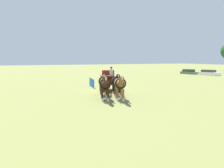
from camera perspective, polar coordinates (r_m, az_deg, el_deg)
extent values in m
plane|color=olive|center=(26.11, -1.19, -1.57)|extent=(220.00, 220.00, 0.00)
cube|color=maroon|center=(25.97, -1.20, 1.18)|extent=(2.99, 2.30, 0.96)
cube|color=brown|center=(24.37, -0.95, 2.06)|extent=(0.98, 1.46, 0.12)
cube|color=maroon|center=(24.03, -0.88, 0.44)|extent=(0.63, 1.21, 0.60)
cube|color=maroon|center=(24.64, -1.00, 2.89)|extent=(0.51, 1.29, 0.55)
cube|color=gold|center=(26.03, -1.19, -0.10)|extent=(2.78, 1.13, 0.16)
cylinder|color=gold|center=(25.06, 0.91, -0.35)|extent=(1.29, 0.53, 1.35)
cylinder|color=black|center=(25.06, 0.91, -0.35)|extent=(0.25, 0.24, 0.20)
cylinder|color=gold|center=(24.94, -2.97, -0.39)|extent=(1.29, 0.53, 1.35)
cylinder|color=black|center=(24.94, -2.97, -0.39)|extent=(0.25, 0.24, 0.20)
cylinder|color=gold|center=(27.14, 0.44, 0.17)|extent=(1.29, 0.53, 1.35)
cylinder|color=black|center=(27.14, 0.44, 0.17)|extent=(0.25, 0.24, 0.20)
cylinder|color=gold|center=(27.03, -3.14, 0.14)|extent=(1.29, 0.53, 1.35)
cylinder|color=black|center=(27.03, -3.14, 0.14)|extent=(0.25, 0.24, 0.20)
cylinder|color=brown|center=(23.43, -0.76, -0.70)|extent=(2.48, 0.97, 0.10)
cube|color=#BCB293|center=(24.26, -0.15, 2.37)|extent=(0.48, 0.44, 0.16)
cube|color=silver|center=(24.36, -0.18, 3.04)|extent=(0.35, 0.42, 0.55)
sphere|color=tan|center=(24.34, -0.18, 3.94)|extent=(0.22, 0.22, 0.22)
cylinder|color=black|center=(24.34, -0.18, 4.25)|extent=(0.24, 0.24, 0.08)
ellipsoid|color=black|center=(22.52, 1.06, 0.81)|extent=(2.32, 1.55, 0.87)
cylinder|color=black|center=(21.89, 1.89, -1.30)|extent=(0.18, 0.18, 0.74)
cone|color=silver|center=(21.96, 1.89, -2.67)|extent=(0.30, 0.30, 0.32)
cylinder|color=black|center=(21.83, 0.64, -1.32)|extent=(0.18, 0.18, 0.74)
cone|color=silver|center=(21.91, 0.64, -2.69)|extent=(0.30, 0.30, 0.32)
cylinder|color=black|center=(23.37, 1.44, -0.81)|extent=(0.18, 0.18, 0.74)
cone|color=silver|center=(23.45, 1.44, -2.09)|extent=(0.30, 0.30, 0.32)
cylinder|color=black|center=(23.32, 0.27, -0.82)|extent=(0.18, 0.18, 0.74)
cone|color=silver|center=(23.40, 0.27, -2.11)|extent=(0.30, 0.30, 0.32)
cylinder|color=black|center=(21.16, 1.45, 1.51)|extent=(1.01, 0.66, 0.81)
ellipsoid|color=black|center=(20.77, 1.57, 2.13)|extent=(0.65, 0.45, 0.32)
cube|color=silver|center=(20.50, 1.66, 2.07)|extent=(0.09, 0.11, 0.24)
torus|color=black|center=(21.55, 1.34, 0.83)|extent=(0.42, 0.89, 0.90)
cylinder|color=black|center=(23.67, 0.77, 0.36)|extent=(0.14, 0.14, 0.80)
ellipsoid|color=brown|center=(22.42, -2.24, 0.68)|extent=(2.27, 1.60, 0.96)
cylinder|color=brown|center=(21.81, -1.45, -1.46)|extent=(0.18, 0.18, 0.69)
cone|color=silver|center=(21.88, -1.45, -2.74)|extent=(0.30, 0.30, 0.29)
cylinder|color=brown|center=(21.78, -2.83, -1.48)|extent=(0.18, 0.18, 0.69)
cone|color=silver|center=(21.85, -2.82, -2.75)|extent=(0.30, 0.30, 0.29)
cylinder|color=brown|center=(23.24, -1.68, -0.98)|extent=(0.18, 0.18, 0.69)
cone|color=silver|center=(23.31, -1.67, -2.17)|extent=(0.30, 0.30, 0.29)
cylinder|color=brown|center=(23.22, -2.97, -0.99)|extent=(0.18, 0.18, 0.69)
cone|color=silver|center=(23.28, -2.97, -2.19)|extent=(0.30, 0.30, 0.29)
cylinder|color=brown|center=(21.09, -2.07, 1.41)|extent=(1.01, 0.66, 0.81)
ellipsoid|color=brown|center=(20.70, -2.02, 2.03)|extent=(0.65, 0.45, 0.32)
cube|color=silver|center=(20.43, -1.98, 1.97)|extent=(0.09, 0.11, 0.24)
torus|color=black|center=(21.49, -2.12, 0.70)|extent=(0.44, 0.96, 0.98)
cylinder|color=black|center=(23.53, -2.37, 0.21)|extent=(0.14, 0.14, 0.80)
ellipsoid|color=brown|center=(19.95, 1.86, 0.12)|extent=(2.27, 1.58, 0.93)
cylinder|color=brown|center=(19.37, 2.86, -2.35)|extent=(0.18, 0.18, 0.73)
cone|color=silver|center=(19.46, 2.86, -3.87)|extent=(0.30, 0.30, 0.31)
cylinder|color=brown|center=(19.30, 1.35, -2.37)|extent=(0.18, 0.18, 0.73)
cone|color=silver|center=(19.39, 1.35, -3.89)|extent=(0.30, 0.30, 0.31)
cylinder|color=brown|center=(20.79, 2.31, -1.74)|extent=(0.18, 0.18, 0.73)
cone|color=silver|center=(20.87, 2.31, -3.16)|extent=(0.30, 0.30, 0.31)
cylinder|color=brown|center=(20.73, 0.90, -1.76)|extent=(0.18, 0.18, 0.73)
cone|color=silver|center=(20.81, 0.90, -3.18)|extent=(0.30, 0.30, 0.31)
cylinder|color=brown|center=(18.62, 2.34, 0.90)|extent=(1.01, 0.66, 0.81)
ellipsoid|color=brown|center=(18.24, 2.50, 1.60)|extent=(0.65, 0.45, 0.32)
cube|color=silver|center=(17.96, 2.62, 1.53)|extent=(0.09, 0.11, 0.24)
torus|color=black|center=(19.02, 2.20, 0.12)|extent=(0.44, 0.94, 0.96)
cylinder|color=black|center=(21.05, 1.50, -0.36)|extent=(0.14, 0.14, 0.80)
ellipsoid|color=#331E14|center=(19.84, -1.87, -0.07)|extent=(2.22, 1.56, 0.92)
cylinder|color=#331E14|center=(19.25, -0.99, -2.49)|extent=(0.18, 0.18, 0.70)
cone|color=silver|center=(19.34, -0.99, -3.94)|extent=(0.30, 0.30, 0.30)
cylinder|color=#331E14|center=(19.22, -2.50, -2.51)|extent=(0.18, 0.18, 0.70)
cone|color=silver|center=(19.31, -2.50, -3.97)|extent=(0.30, 0.30, 0.30)
cylinder|color=#331E14|center=(20.65, -1.27, -1.88)|extent=(0.18, 0.18, 0.70)
cone|color=silver|center=(20.73, -1.27, -3.24)|extent=(0.30, 0.30, 0.30)
cylinder|color=#331E14|center=(20.63, -2.68, -1.90)|extent=(0.18, 0.18, 0.70)
cone|color=silver|center=(20.70, -2.67, -3.26)|extent=(0.30, 0.30, 0.30)
cylinder|color=#331E14|center=(18.53, -1.65, 0.71)|extent=(1.01, 0.66, 0.81)
ellipsoid|color=#331E14|center=(18.14, -1.59, 1.40)|extent=(0.65, 0.45, 0.32)
cube|color=silver|center=(17.86, -1.53, 1.33)|extent=(0.09, 0.11, 0.24)
torus|color=black|center=(18.92, -1.72, -0.08)|extent=(0.44, 0.94, 0.95)
cylinder|color=black|center=(20.93, -2.03, -0.55)|extent=(0.14, 0.14, 0.80)
cube|color=#477047|center=(56.57, 18.97, 2.69)|extent=(4.19, 2.21, 0.57)
cube|color=#2D333D|center=(56.67, 18.84, 3.27)|extent=(2.58, 1.89, 0.56)
cube|color=white|center=(53.80, 23.42, 2.41)|extent=(4.54, 2.42, 0.72)
cube|color=#2D333D|center=(53.89, 23.26, 3.07)|extent=(2.80, 2.07, 0.49)
cube|color=#1959B2|center=(29.06, -5.16, 0.32)|extent=(3.16, 0.60, 1.10)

